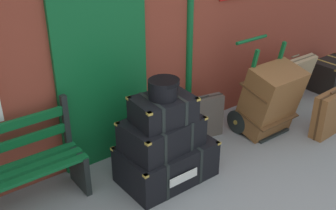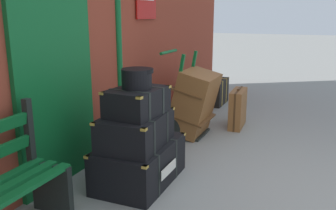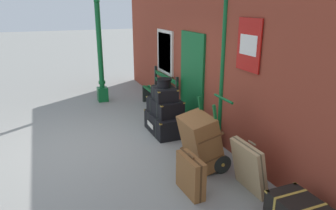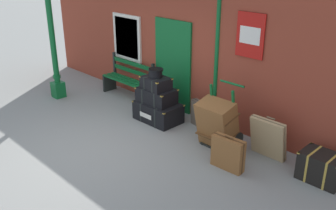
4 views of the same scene
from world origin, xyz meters
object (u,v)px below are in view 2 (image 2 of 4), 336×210
Objects in this scene: suitcase_caramel at (142,127)px; suitcase_cream at (238,108)px; steamer_trunk_middle at (136,130)px; porters_trolley at (183,115)px; steamer_trunk_top at (137,102)px; large_brown_trunk at (194,103)px; steamer_trunk_base at (140,163)px; corner_trunk at (212,91)px; suitcase_beige at (194,94)px; round_hatbox at (137,77)px.

suitcase_cream is at bearing -33.87° from suitcase_caramel.
porters_trolley is at bearing 4.92° from steamer_trunk_middle.
steamer_trunk_top is 1.74m from large_brown_trunk.
large_brown_trunk is 0.82m from suitcase_cream.
suitcase_caramel reaches higher than steamer_trunk_base.
large_brown_trunk is 1.97m from corner_trunk.
porters_trolley reaches higher than steamer_trunk_top.
corner_trunk is at bearing -1.49° from suitcase_beige.
steamer_trunk_top is at bearing 179.64° from large_brown_trunk.
steamer_trunk_middle reaches higher than steamer_trunk_base.
suitcase_beige is (0.91, 0.15, 0.11)m from porters_trolley.
corner_trunk is (1.30, 0.79, -0.05)m from suitcase_cream.
steamer_trunk_top reaches higher than suitcase_caramel.
steamer_trunk_middle is 0.88× the size of large_brown_trunk.
suitcase_cream is at bearing -12.18° from steamer_trunk_top.
large_brown_trunk is 1.55× the size of suitcase_cream.
round_hatbox is at bearing 179.85° from large_brown_trunk.
steamer_trunk_top is (0.01, -0.02, 0.29)m from steamer_trunk_middle.
suitcase_beige is 1.15× the size of corner_trunk.
steamer_trunk_base is 2.58m from suitcase_beige.
porters_trolley is (1.70, 0.15, -0.31)m from steamer_trunk_middle.
porters_trolley is 1.52× the size of suitcase_beige.
steamer_trunk_top is at bearing 167.82° from suitcase_cream.
corner_trunk reaches higher than steamer_trunk_base.
round_hatbox is 0.33× the size of large_brown_trunk.
porters_trolley is at bearing 90.00° from large_brown_trunk.
suitcase_caramel is (0.94, 0.42, -0.30)m from steamer_trunk_middle.
suitcase_cream is (2.33, -0.50, -0.82)m from round_hatbox.
suitcase_cream is at bearing -12.66° from steamer_trunk_base.
round_hatbox is at bearing -173.08° from suitcase_beige.
large_brown_trunk is at bearing -0.71° from steamer_trunk_base.
steamer_trunk_middle is 1.37× the size of suitcase_cream.
steamer_trunk_middle is at bearing -175.08° from porters_trolley.
steamer_trunk_base is at bearing -7.06° from steamer_trunk_middle.
steamer_trunk_base is 1.64× the size of suitcase_cream.
steamer_trunk_top is at bearing -167.96° from steamer_trunk_base.
steamer_trunk_base is at bearing -154.57° from suitcase_caramel.
steamer_trunk_top reaches higher than large_brown_trunk.
porters_trolley is at bearing -19.51° from suitcase_caramel.
steamer_trunk_base is 3.18× the size of round_hatbox.
large_brown_trunk is at bearing -0.15° from round_hatbox.
suitcase_cream is at bearing -46.47° from porters_trolley.
suitcase_beige is (2.56, 0.30, 0.18)m from steamer_trunk_base.
steamer_trunk_top reaches higher than steamer_trunk_middle.
suitcase_beige reaches higher than steamer_trunk_base.
large_brown_trunk is at bearing -0.91° from steamer_trunk_middle.
porters_trolley is 1.26× the size of large_brown_trunk.
steamer_trunk_base is at bearing 17.37° from round_hatbox.
suitcase_caramel is (0.94, 0.44, -0.83)m from round_hatbox.
round_hatbox is 1.90m from porters_trolley.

